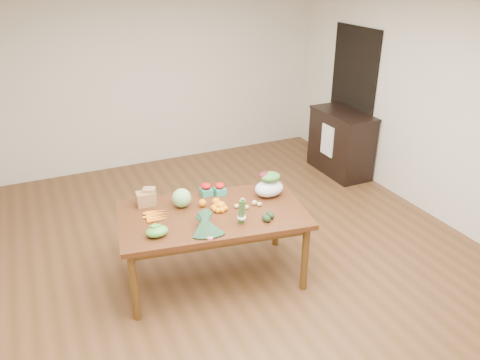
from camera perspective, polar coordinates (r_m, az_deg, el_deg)
name	(u,v)px	position (r m, az deg, el deg)	size (l,w,h in m)	color
floor	(247,254)	(5.22, 0.85, -8.96)	(6.00, 6.00, 0.00)	brown
room_walls	(248,138)	(4.60, 0.95, 5.10)	(5.02, 6.02, 2.70)	beige
dining_table	(214,246)	(4.67, -3.25, -8.01)	(1.76, 0.98, 0.75)	#4A2411
doorway_dark	(351,100)	(7.25, 13.44, 9.52)	(0.02, 1.00, 2.10)	black
cabinet	(341,143)	(7.13, 12.20, 4.47)	(0.52, 1.02, 0.94)	black
dish_towel	(327,140)	(6.95, 10.59, 4.76)	(0.02, 0.28, 0.45)	white
paper_bag	(146,197)	(4.66, -11.43, -2.08)	(0.24, 0.20, 0.17)	olive
cabbage	(182,198)	(4.57, -7.13, -2.18)	(0.19, 0.19, 0.19)	#83B367
strawberry_basket_a	(206,190)	(4.78, -4.14, -1.27)	(0.11, 0.11, 0.10)	#B50C12
strawberry_basket_b	(220,190)	(4.79, -2.47, -1.20)	(0.11, 0.11, 0.10)	red
orange_a	(202,203)	(4.57, -4.60, -2.80)	(0.08, 0.08, 0.08)	orange
orange_b	(216,202)	(4.57, -2.94, -2.69)	(0.09, 0.09, 0.09)	orange
orange_c	(221,206)	(4.50, -2.32, -3.14)	(0.09, 0.09, 0.09)	orange
mandarin_cluster	(219,206)	(4.49, -2.63, -3.23)	(0.18, 0.18, 0.09)	orange
carrots	(156,216)	(4.46, -10.26, -4.30)	(0.22, 0.22, 0.03)	orange
snap_pea_bag	(157,231)	(4.15, -10.08, -6.19)	(0.20, 0.15, 0.09)	green
kale_bunch	(208,226)	(4.11, -3.98, -5.59)	(0.32, 0.40, 0.16)	black
asparagus_bundle	(242,211)	(4.23, 0.20, -3.86)	(0.08, 0.08, 0.25)	#587C39
potato_a	(236,206)	(4.54, -0.43, -3.19)	(0.05, 0.04, 0.04)	tan
potato_b	(247,207)	(4.52, 0.82, -3.32)	(0.05, 0.04, 0.04)	#D8BE7C
potato_c	(254,203)	(4.60, 1.76, -2.78)	(0.06, 0.05, 0.05)	tan
potato_d	(242,200)	(4.65, 0.31, -2.46)	(0.05, 0.04, 0.04)	#D1C279
potato_e	(259,204)	(4.58, 2.38, -2.95)	(0.05, 0.04, 0.04)	#D1B878
avocado_a	(266,218)	(4.31, 3.22, -4.69)	(0.07, 0.10, 0.07)	black
avocado_b	(270,215)	(4.37, 3.69, -4.30)	(0.06, 0.09, 0.06)	black
salad_bag	(269,185)	(4.74, 3.57, -0.67)	(0.30, 0.23, 0.23)	silver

